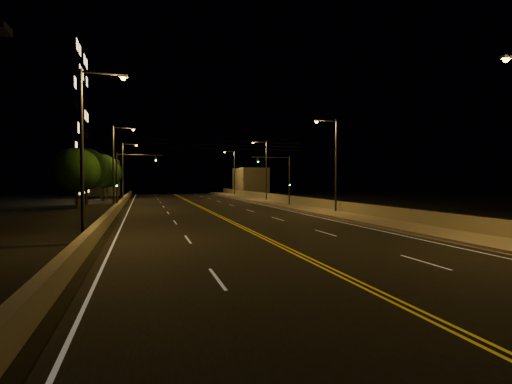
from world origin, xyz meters
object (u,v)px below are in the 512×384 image
object	(u,v)px
streetlight_4	(87,144)
traffic_signal_right	(282,175)
streetlight_1	(334,160)
tree_2	(102,171)
streetlight_2	(265,167)
tree_3	(106,172)
streetlight_5	(116,162)
traffic_signal_left	(126,175)
tree_0	(77,170)
tree_1	(86,169)
streetlight_6	(124,167)
streetlight_3	(233,170)

from	to	relation	value
streetlight_4	traffic_signal_right	bearing A→B (deg)	47.62
streetlight_1	tree_2	world-z (taller)	streetlight_1
streetlight_2	tree_3	xyz separation A→B (m)	(-24.96, 17.28, -0.71)
streetlight_2	traffic_signal_right	distance (m)	11.85
streetlight_5	traffic_signal_left	bearing A→B (deg)	-40.40
tree_2	streetlight_5	bearing A→B (deg)	-80.37
streetlight_1	streetlight_2	bearing A→B (deg)	90.00
traffic_signal_left	tree_0	bearing A→B (deg)	141.63
tree_2	tree_3	xyz separation A→B (m)	(0.06, 7.10, -0.09)
tree_3	tree_0	bearing A→B (deg)	-92.75
streetlight_5	tree_0	distance (m)	5.98
tree_0	tree_1	xyz separation A→B (m)	(-0.10, 8.43, 0.38)
streetlight_1	tree_3	distance (m)	46.72
tree_2	tree_1	bearing A→B (deg)	-97.83
tree_0	streetlight_5	bearing A→B (deg)	-37.88
streetlight_4	streetlight_6	bearing A→B (deg)	90.00
streetlight_6	traffic_signal_right	distance (m)	29.26
streetlight_2	tree_2	world-z (taller)	streetlight_2
tree_1	streetlight_1	bearing A→B (deg)	-41.88
streetlight_1	tree_2	bearing A→B (deg)	127.68
tree_1	streetlight_2	bearing A→B (deg)	-2.87
streetlight_6	tree_0	xyz separation A→B (m)	(-4.66, -16.78, -0.89)
tree_3	streetlight_5	bearing A→B (deg)	-82.89
streetlight_1	streetlight_2	xyz separation A→B (m)	(0.00, 22.20, 0.00)
streetlight_1	tree_2	size ratio (longest dim) A/B	1.23
streetlight_3	tree_2	bearing A→B (deg)	-155.79
streetlight_4	tree_0	size ratio (longest dim) A/B	1.31
streetlight_5	traffic_signal_left	world-z (taller)	streetlight_5
streetlight_3	traffic_signal_left	bearing A→B (deg)	-121.61
traffic_signal_right	traffic_signal_left	size ratio (longest dim) A/B	1.00
streetlight_1	tree_3	size ratio (longest dim) A/B	1.26
traffic_signal_right	tree_3	xyz separation A→B (m)	(-23.47, 28.95, 0.71)
streetlight_4	tree_3	world-z (taller)	streetlight_4
streetlight_5	streetlight_6	size ratio (longest dim) A/B	1.00
traffic_signal_left	tree_0	xyz separation A→B (m)	(-5.75, 4.56, 0.53)
traffic_signal_left	tree_1	xyz separation A→B (m)	(-5.86, 12.98, 0.91)
streetlight_3	traffic_signal_right	bearing A→B (deg)	-92.58
traffic_signal_left	tree_2	distance (m)	22.35
streetlight_3	tree_3	world-z (taller)	streetlight_3
streetlight_4	streetlight_5	size ratio (longest dim) A/B	1.00
traffic_signal_right	streetlight_5	bearing A→B (deg)	177.34
tree_0	tree_3	world-z (taller)	tree_3
streetlight_6	traffic_signal_right	world-z (taller)	streetlight_6
streetlight_1	tree_0	world-z (taller)	streetlight_1
streetlight_6	streetlight_4	bearing A→B (deg)	-90.00
streetlight_3	streetlight_5	size ratio (longest dim) A/B	1.00
streetlight_5	tree_2	bearing A→B (deg)	99.63
streetlight_4	traffic_signal_right	distance (m)	29.67
tree_2	tree_3	world-z (taller)	tree_2
traffic_signal_left	streetlight_1	bearing A→B (deg)	-27.34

